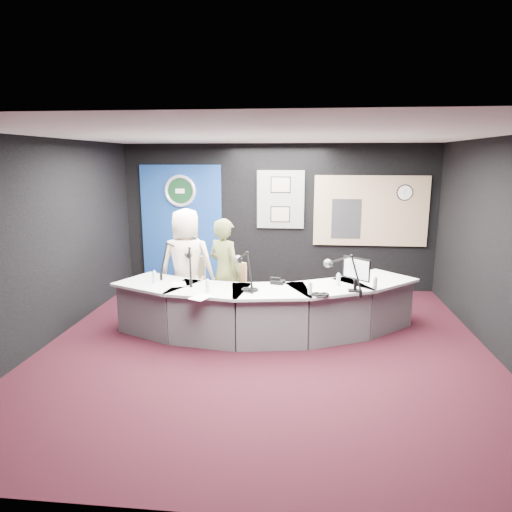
# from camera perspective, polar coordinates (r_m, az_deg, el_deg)

# --- Properties ---
(ground) EXTENTS (6.00, 6.00, 0.00)m
(ground) POSITION_cam_1_polar(r_m,az_deg,el_deg) (6.32, 1.09, -11.38)
(ground) COLOR black
(ground) RESTS_ON ground
(ceiling) EXTENTS (6.00, 6.00, 0.02)m
(ceiling) POSITION_cam_1_polar(r_m,az_deg,el_deg) (5.80, 1.20, 14.89)
(ceiling) COLOR silver
(ceiling) RESTS_ON ground
(wall_back) EXTENTS (6.00, 0.02, 2.80)m
(wall_back) POSITION_cam_1_polar(r_m,az_deg,el_deg) (8.86, 2.75, 4.83)
(wall_back) COLOR black
(wall_back) RESTS_ON ground
(wall_front) EXTENTS (6.00, 0.02, 2.80)m
(wall_front) POSITION_cam_1_polar(r_m,az_deg,el_deg) (3.03, -3.61, -9.52)
(wall_front) COLOR black
(wall_front) RESTS_ON ground
(wall_left) EXTENTS (0.02, 6.00, 2.80)m
(wall_left) POSITION_cam_1_polar(r_m,az_deg,el_deg) (6.83, -24.82, 1.57)
(wall_left) COLOR black
(wall_left) RESTS_ON ground
(wall_right) EXTENTS (0.02, 6.00, 2.80)m
(wall_right) POSITION_cam_1_polar(r_m,az_deg,el_deg) (6.40, 28.97, 0.53)
(wall_right) COLOR black
(wall_right) RESTS_ON ground
(broadcast_desk) EXTENTS (4.50, 1.90, 0.75)m
(broadcast_desk) POSITION_cam_1_polar(r_m,az_deg,el_deg) (6.70, 1.07, -6.55)
(broadcast_desk) COLOR silver
(broadcast_desk) RESTS_ON ground
(backdrop_panel) EXTENTS (1.60, 0.05, 2.30)m
(backdrop_panel) POSITION_cam_1_polar(r_m,az_deg,el_deg) (9.15, -9.27, 3.97)
(backdrop_panel) COLOR navy
(backdrop_panel) RESTS_ON wall_back
(agency_seal) EXTENTS (0.63, 0.07, 0.63)m
(agency_seal) POSITION_cam_1_polar(r_m,az_deg,el_deg) (9.05, -9.47, 8.01)
(agency_seal) COLOR silver
(agency_seal) RESTS_ON backdrop_panel
(seal_center) EXTENTS (0.48, 0.01, 0.48)m
(seal_center) POSITION_cam_1_polar(r_m,az_deg,el_deg) (9.05, -9.46, 8.02)
(seal_center) COLOR black
(seal_center) RESTS_ON backdrop_panel
(pinboard) EXTENTS (0.90, 0.04, 1.10)m
(pinboard) POSITION_cam_1_polar(r_m,az_deg,el_deg) (8.79, 3.09, 7.07)
(pinboard) COLOR slate
(pinboard) RESTS_ON wall_back
(framed_photo_upper) EXTENTS (0.34, 0.02, 0.27)m
(framed_photo_upper) POSITION_cam_1_polar(r_m,az_deg,el_deg) (8.74, 3.10, 8.88)
(framed_photo_upper) COLOR gray
(framed_photo_upper) RESTS_ON pinboard
(framed_photo_lower) EXTENTS (0.34, 0.02, 0.27)m
(framed_photo_lower) POSITION_cam_1_polar(r_m,az_deg,el_deg) (8.79, 3.06, 5.23)
(framed_photo_lower) COLOR gray
(framed_photo_lower) RESTS_ON pinboard
(booth_window_frame) EXTENTS (2.12, 0.06, 1.32)m
(booth_window_frame) POSITION_cam_1_polar(r_m,az_deg,el_deg) (8.89, 14.13, 5.48)
(booth_window_frame) COLOR #A18464
(booth_window_frame) RESTS_ON wall_back
(booth_glow) EXTENTS (2.00, 0.02, 1.20)m
(booth_glow) POSITION_cam_1_polar(r_m,az_deg,el_deg) (8.88, 14.14, 5.48)
(booth_glow) COLOR #D5B986
(booth_glow) RESTS_ON booth_window_frame
(equipment_rack) EXTENTS (0.55, 0.02, 0.75)m
(equipment_rack) POSITION_cam_1_polar(r_m,az_deg,el_deg) (8.83, 11.21, 4.59)
(equipment_rack) COLOR black
(equipment_rack) RESTS_ON booth_window_frame
(wall_clock) EXTENTS (0.28, 0.01, 0.28)m
(wall_clock) POSITION_cam_1_polar(r_m,az_deg,el_deg) (8.94, 18.11, 7.54)
(wall_clock) COLOR white
(wall_clock) RESTS_ON booth_window_frame
(armchair_left) EXTENTS (0.59, 0.59, 1.00)m
(armchair_left) POSITION_cam_1_polar(r_m,az_deg,el_deg) (7.34, -8.58, -3.97)
(armchair_left) COLOR #A3704A
(armchair_left) RESTS_ON ground
(armchair_right) EXTENTS (0.77, 0.77, 1.02)m
(armchair_right) POSITION_cam_1_polar(r_m,az_deg,el_deg) (7.02, -3.87, -4.56)
(armchair_right) COLOR #A3704A
(armchair_right) RESTS_ON ground
(draped_jacket) EXTENTS (0.50, 0.12, 0.70)m
(draped_jacket) POSITION_cam_1_polar(r_m,az_deg,el_deg) (7.55, -8.21, -2.59)
(draped_jacket) COLOR #666356
(draped_jacket) RESTS_ON armchair_left
(person_man) EXTENTS (0.87, 0.56, 1.77)m
(person_man) POSITION_cam_1_polar(r_m,az_deg,el_deg) (7.25, -8.67, -1.06)
(person_man) COLOR beige
(person_man) RESTS_ON ground
(person_woman) EXTENTS (0.72, 0.66, 1.65)m
(person_woman) POSITION_cam_1_polar(r_m,az_deg,el_deg) (6.94, -3.90, -2.05)
(person_woman) COLOR brown
(person_woman) RESTS_ON ground
(computer_monitor) EXTENTS (0.32, 0.31, 0.29)m
(computer_monitor) POSITION_cam_1_polar(r_m,az_deg,el_deg) (6.27, 12.39, -1.53)
(computer_monitor) COLOR black
(computer_monitor) RESTS_ON broadcast_desk
(desk_phone) EXTENTS (0.21, 0.19, 0.05)m
(desk_phone) POSITION_cam_1_polar(r_m,az_deg,el_deg) (6.58, 2.73, -3.27)
(desk_phone) COLOR black
(desk_phone) RESTS_ON broadcast_desk
(headphones_near) EXTENTS (0.22, 0.22, 0.04)m
(headphones_near) POSITION_cam_1_polar(r_m,az_deg,el_deg) (6.07, 8.05, -4.76)
(headphones_near) COLOR black
(headphones_near) RESTS_ON broadcast_desk
(headphones_far) EXTENTS (0.23, 0.23, 0.04)m
(headphones_far) POSITION_cam_1_polar(r_m,az_deg,el_deg) (6.23, -0.78, -4.22)
(headphones_far) COLOR black
(headphones_far) RESTS_ON broadcast_desk
(paper_stack) EXTENTS (0.28, 0.33, 0.00)m
(paper_stack) POSITION_cam_1_polar(r_m,az_deg,el_deg) (6.64, -9.66, -3.49)
(paper_stack) COLOR white
(paper_stack) RESTS_ON broadcast_desk
(notepad) EXTENTS (0.31, 0.35, 0.00)m
(notepad) POSITION_cam_1_polar(r_m,az_deg,el_deg) (5.99, -6.89, -5.12)
(notepad) COLOR white
(notepad) RESTS_ON broadcast_desk
(boom_mic_a) EXTENTS (0.32, 0.71, 0.60)m
(boom_mic_a) POSITION_cam_1_polar(r_m,az_deg,el_deg) (7.09, -10.37, -0.04)
(boom_mic_a) COLOR black
(boom_mic_a) RESTS_ON broadcast_desk
(boom_mic_b) EXTENTS (0.30, 0.71, 0.60)m
(boom_mic_b) POSITION_cam_1_polar(r_m,az_deg,el_deg) (6.70, -8.31, -0.68)
(boom_mic_b) COLOR black
(boom_mic_b) RESTS_ON broadcast_desk
(boom_mic_c) EXTENTS (0.39, 0.68, 0.60)m
(boom_mic_c) POSITION_cam_1_polar(r_m,az_deg,el_deg) (6.32, -1.45, -1.32)
(boom_mic_c) COLOR black
(boom_mic_c) RESTS_ON broadcast_desk
(boom_mic_d) EXTENTS (0.52, 0.59, 0.60)m
(boom_mic_d) POSITION_cam_1_polar(r_m,az_deg,el_deg) (6.22, 10.92, -1.77)
(boom_mic_d) COLOR black
(boom_mic_d) RESTS_ON broadcast_desk
(water_bottles) EXTENTS (3.20, 0.58, 0.18)m
(water_bottles) POSITION_cam_1_polar(r_m,az_deg,el_deg) (6.33, 0.67, -3.27)
(water_bottles) COLOR silver
(water_bottles) RESTS_ON broadcast_desk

